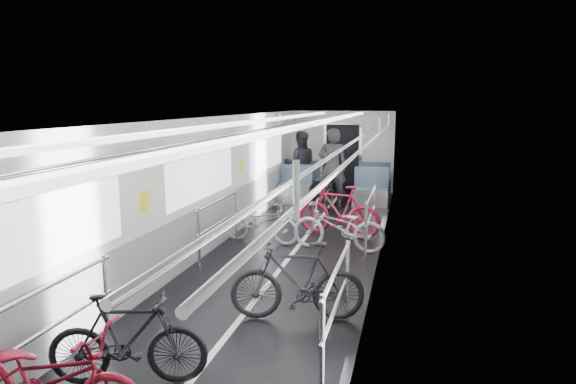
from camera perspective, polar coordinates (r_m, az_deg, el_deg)
name	(u,v)px	position (r m, az deg, el deg)	size (l,w,h in m)	color
car_shell	(308,180)	(10.20, 2.20, 1.34)	(3.02, 14.01, 2.41)	black
bike_left_near	(47,379)	(4.79, -25.24, -18.29)	(0.62, 1.78, 0.93)	maroon
bike_left_mid	(128,340)	(5.25, -17.39, -15.39)	(0.42, 1.50, 0.90)	black
bike_left_far	(260,221)	(9.81, -3.09, -3.26)	(0.55, 1.57, 0.82)	#A0A0A4
bike_right_near	(297,281)	(6.37, 1.03, -9.84)	(0.47, 1.66, 1.00)	black
bike_right_mid	(339,226)	(9.30, 5.64, -3.82)	(0.59, 1.70, 0.90)	#BBBBC0
bike_right_far	(339,210)	(10.31, 5.66, -2.05)	(0.49, 1.72, 1.03)	#A5142D
bike_aisle	(336,190)	(13.22, 5.35, 0.23)	(0.57, 1.63, 0.85)	black
person_standing	(332,167)	(13.15, 4.94, 2.73)	(0.73, 0.48, 2.01)	black
person_seated	(300,164)	(14.45, 1.39, 3.10)	(0.90, 0.70, 1.85)	#2C2A32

